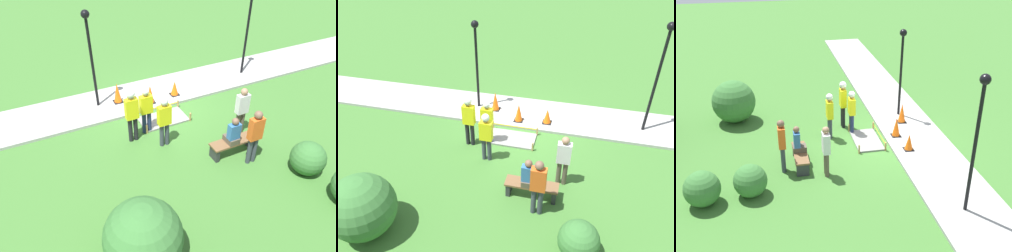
# 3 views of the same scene
# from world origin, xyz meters

# --- Properties ---
(ground_plane) EXTENTS (60.00, 60.00, 0.00)m
(ground_plane) POSITION_xyz_m (0.00, 0.00, 0.00)
(ground_plane) COLOR #3D702D
(sidewalk) EXTENTS (28.00, 2.21, 0.10)m
(sidewalk) POSITION_xyz_m (0.00, -1.11, 0.05)
(sidewalk) COLOR #9E9E99
(sidewalk) RESTS_ON ground_plane
(wet_concrete_patch) EXTENTS (1.71, 1.00, 0.32)m
(wet_concrete_patch) POSITION_xyz_m (0.23, 0.70, 0.03)
(wet_concrete_patch) COLOR gray
(wet_concrete_patch) RESTS_ON ground_plane
(traffic_cone_near_patch) EXTENTS (0.34, 0.34, 0.58)m
(traffic_cone_near_patch) POSITION_xyz_m (-0.85, -0.54, 0.39)
(traffic_cone_near_patch) COLOR black
(traffic_cone_near_patch) RESTS_ON sidewalk
(traffic_cone_far_patch) EXTENTS (0.34, 0.34, 0.72)m
(traffic_cone_far_patch) POSITION_xyz_m (0.23, -0.42, 0.45)
(traffic_cone_far_patch) COLOR black
(traffic_cone_far_patch) RESTS_ON sidewalk
(traffic_cone_sidewalk_edge) EXTENTS (0.34, 0.34, 0.77)m
(traffic_cone_sidewalk_edge) POSITION_xyz_m (1.31, -1.00, 0.48)
(traffic_cone_sidewalk_edge) COLOR black
(traffic_cone_sidewalk_edge) RESTS_ON sidewalk
(park_bench) EXTENTS (1.51, 0.44, 0.48)m
(park_bench) POSITION_xyz_m (-0.93, 3.24, 0.33)
(park_bench) COLOR #2D2D33
(park_bench) RESTS_ON ground_plane
(person_seated_on_bench) EXTENTS (0.36, 0.44, 0.89)m
(person_seated_on_bench) POSITION_xyz_m (-0.83, 3.29, 0.82)
(person_seated_on_bench) COLOR brown
(person_seated_on_bench) RESTS_ON park_bench
(worker_supervisor) EXTENTS (0.40, 0.27, 1.86)m
(worker_supervisor) POSITION_xyz_m (1.57, 1.30, 1.12)
(worker_supervisor) COLOR black
(worker_supervisor) RESTS_ON ground_plane
(worker_assistant) EXTENTS (0.40, 0.24, 1.68)m
(worker_assistant) POSITION_xyz_m (1.01, 1.09, 0.99)
(worker_assistant) COLOR navy
(worker_assistant) RESTS_ON ground_plane
(worker_trainee) EXTENTS (0.40, 0.25, 1.74)m
(worker_trainee) POSITION_xyz_m (0.78, 1.96, 1.03)
(worker_trainee) COLOR #383D47
(worker_trainee) RESTS_ON ground_plane
(bystander_in_orange_shirt) EXTENTS (0.40, 0.24, 1.80)m
(bystander_in_orange_shirt) POSITION_xyz_m (-1.18, 3.81, 1.03)
(bystander_in_orange_shirt) COLOR #383D47
(bystander_in_orange_shirt) RESTS_ON ground_plane
(bystander_in_gray_shirt) EXTENTS (0.40, 0.22, 1.70)m
(bystander_in_gray_shirt) POSITION_xyz_m (-1.70, 2.50, 0.96)
(bystander_in_gray_shirt) COLOR brown
(bystander_in_gray_shirt) RESTS_ON ground_plane
(lamppost_near) EXTENTS (0.28, 0.28, 3.50)m
(lamppost_near) POSITION_xyz_m (2.05, -1.12, 2.43)
(lamppost_near) COLOR black
(lamppost_near) RESTS_ON sidewalk
(lamppost_far) EXTENTS (0.28, 0.28, 3.95)m
(lamppost_far) POSITION_xyz_m (-4.35, -0.95, 2.68)
(lamppost_far) COLOR black
(lamppost_far) RESTS_ON sidewalk
(shrub_rounded_near) EXTENTS (1.69, 1.69, 1.69)m
(shrub_rounded_near) POSITION_xyz_m (2.92, 5.42, 0.84)
(shrub_rounded_near) COLOR #387033
(shrub_rounded_near) RESTS_ON ground_plane
(shrub_rounded_mid) EXTENTS (0.99, 0.99, 0.99)m
(shrub_rounded_mid) POSITION_xyz_m (-2.33, 4.84, 0.49)
(shrub_rounded_mid) COLOR #387033
(shrub_rounded_mid) RESTS_ON ground_plane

